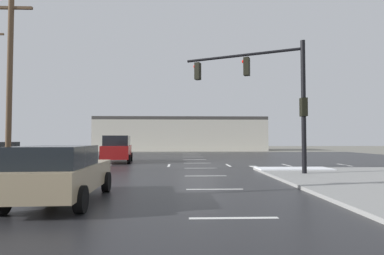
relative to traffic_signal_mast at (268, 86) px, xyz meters
The scene contains 10 objects.
ground_plane 7.69m from the traffic_signal_mast, 121.19° to the left, with size 120.00×120.00×0.00m, color slate.
road_asphalt 7.68m from the traffic_signal_mast, 121.19° to the left, with size 44.00×44.00×0.02m, color #232326.
snow_strip_curbside 4.85m from the traffic_signal_mast, 37.40° to the left, with size 4.00×1.60×0.06m, color white.
lane_markings 6.30m from the traffic_signal_mast, 117.10° to the left, with size 36.15×36.15×0.01m.
traffic_signal_mast is the anchor object (origin of this frame).
strip_building_background 35.51m from the traffic_signal_mast, 97.29° to the left, with size 26.62×8.00×5.25m.
suv_red 13.02m from the traffic_signal_mast, 137.86° to the left, with size 2.59×4.99×2.03m.
sedan_tan 10.91m from the traffic_signal_mast, 138.82° to the right, with size 2.18×4.60×1.58m.
sedan_grey 18.17m from the traffic_signal_mast, 159.79° to the left, with size 2.31×4.64×1.58m.
utility_pole_mid 13.42m from the traffic_signal_mast, behind, with size 2.20×0.28×9.51m.
Camera 1 is at (-1.17, -20.96, 1.78)m, focal length 29.13 mm.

